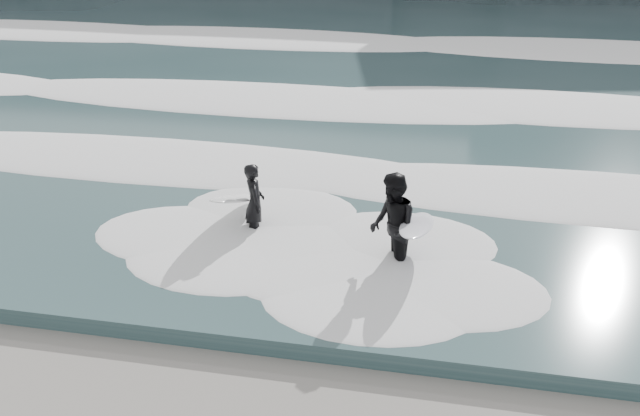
{
  "coord_description": "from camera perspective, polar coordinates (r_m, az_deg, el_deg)",
  "views": [
    {
      "loc": [
        1.55,
        -5.35,
        6.35
      ],
      "look_at": [
        -0.78,
        6.24,
        1.0
      ],
      "focal_mm": 40.0,
      "sensor_mm": 36.0,
      "label": 1
    }
  ],
  "objects": [
    {
      "name": "sea",
      "position": [
        34.94,
        8.9,
        13.84
      ],
      "size": [
        90.0,
        52.0,
        0.3
      ],
      "primitive_type": "cube",
      "color": "#304B4D",
      "rests_on": "ground"
    },
    {
      "name": "surfer_left",
      "position": [
        13.79,
        -5.71,
        0.52
      ],
      "size": [
        1.05,
        2.15,
        1.59
      ],
      "color": "black",
      "rests_on": "ground"
    },
    {
      "name": "surfer_right",
      "position": [
        12.41,
        5.97,
        -1.47
      ],
      "size": [
        1.25,
        2.04,
        1.93
      ],
      "color": "black",
      "rests_on": "ground"
    },
    {
      "name": "foam_mid",
      "position": [
        22.21,
        7.03,
        8.68
      ],
      "size": [
        60.0,
        4.0,
        0.24
      ],
      "primitive_type": "ellipsoid",
      "color": "white",
      "rests_on": "sea"
    },
    {
      "name": "foam_far",
      "position": [
        30.96,
        8.5,
        13.1
      ],
      "size": [
        60.0,
        4.8,
        0.3
      ],
      "primitive_type": "ellipsoid",
      "color": "white",
      "rests_on": "sea"
    },
    {
      "name": "foam_near",
      "position": [
        15.61,
        4.81,
        1.86
      ],
      "size": [
        60.0,
        3.2,
        0.2
      ],
      "primitive_type": "ellipsoid",
      "color": "white",
      "rests_on": "sea"
    }
  ]
}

